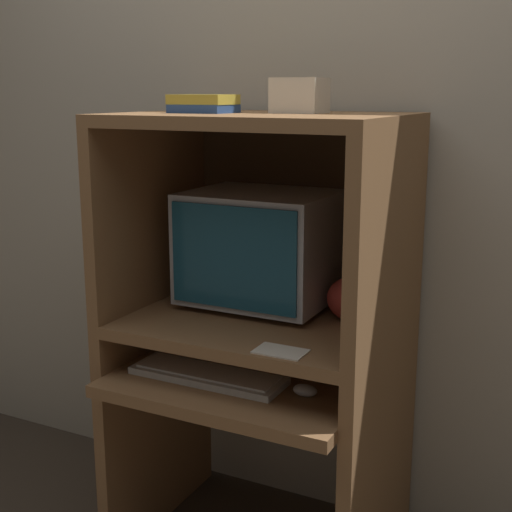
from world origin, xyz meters
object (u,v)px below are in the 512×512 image
(snack_bag, at_px, (354,299))
(storage_box, at_px, (300,96))
(mouse, at_px, (305,390))
(keyboard, at_px, (208,375))
(book_stack, at_px, (204,104))
(crt_monitor, at_px, (260,247))

(snack_bag, bearing_deg, storage_box, -174.74)
(mouse, bearing_deg, snack_bag, 78.00)
(mouse, relative_size, storage_box, 0.49)
(keyboard, distance_m, book_stack, 0.79)
(mouse, bearing_deg, storage_box, 119.19)
(keyboard, bearing_deg, snack_bag, 36.44)
(storage_box, bearing_deg, mouse, -60.81)
(book_stack, height_order, storage_box, storage_box)
(keyboard, height_order, book_stack, book_stack)
(keyboard, relative_size, storage_box, 3.28)
(book_stack, bearing_deg, mouse, -17.29)
(keyboard, xyz_separation_m, mouse, (0.30, 0.02, 0.00))
(keyboard, distance_m, snack_bag, 0.48)
(keyboard, bearing_deg, crt_monitor, 84.28)
(snack_bag, bearing_deg, crt_monitor, 175.53)
(mouse, distance_m, storage_box, 0.83)
(keyboard, relative_size, mouse, 6.65)
(storage_box, bearing_deg, book_stack, -157.83)
(mouse, bearing_deg, keyboard, -176.41)
(keyboard, height_order, storage_box, storage_box)
(crt_monitor, xyz_separation_m, book_stack, (-0.11, -0.15, 0.44))
(snack_bag, distance_m, book_stack, 0.72)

